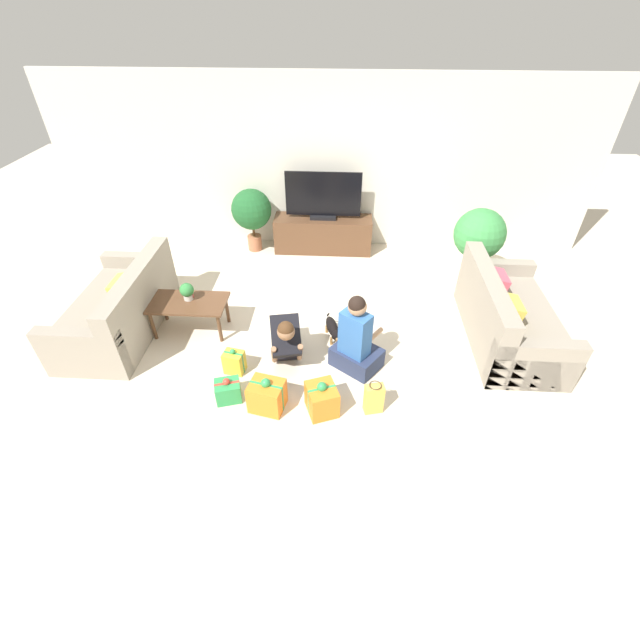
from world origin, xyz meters
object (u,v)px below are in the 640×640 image
potted_plant_corner_right (479,236)px  tabletop_plant (187,291)px  person_kneeling (285,337)px  person_sitting (356,342)px  gift_box_a (228,391)px  tv (323,198)px  gift_box_c (322,399)px  tv_console (323,234)px  sofa_left (120,310)px  sofa_right (507,318)px  coffee_table (188,305)px  gift_box_b (267,395)px  mug (188,296)px  dog (333,329)px  potted_plant_back_left (252,211)px  gift_box_d (234,362)px  gift_bag_a (374,398)px

potted_plant_corner_right → tabletop_plant: bearing=-161.3°
person_kneeling → person_sitting: bearing=-16.9°
person_sitting → gift_box_a: person_sitting is taller
tv → person_sitting: 2.86m
gift_box_c → gift_box_a: bearing=174.3°
tv_console → sofa_left: bearing=-136.9°
sofa_right → tv: 3.24m
gift_box_a → coffee_table: bearing=122.8°
tv → person_kneeling: size_ratio=1.51×
person_kneeling → gift_box_b: (-0.11, -0.74, -0.16)m
coffee_table → mug: bearing=89.5°
gift_box_c → tabletop_plant: tabletop_plant is taller
coffee_table → tv_console: size_ratio=0.61×
tv_console → tv: 0.62m
tabletop_plant → dog: bearing=-4.9°
tv → gift_box_a: tv is taller
potted_plant_back_left → person_kneeling: 2.79m
tv_console → gift_box_d: tv_console is taller
potted_plant_corner_right → gift_bag_a: bearing=-120.8°
person_sitting → mug: (-2.06, 0.60, 0.12)m
sofa_left → gift_box_a: size_ratio=5.85×
tv → sofa_left: bearing=-136.9°
person_kneeling → gift_bag_a: person_kneeling is taller
dog → potted_plant_corner_right: bearing=19.8°
gift_box_b → mug: mug is taller
potted_plant_back_left → gift_box_d: (0.29, -2.87, -0.54)m
coffee_table → person_kneeling: size_ratio=1.22×
gift_box_a → tv: bearing=76.2°
sofa_right → gift_box_c: (-2.17, -1.30, -0.14)m
person_kneeling → gift_box_d: size_ratio=2.39×
sofa_right → person_sitting: bearing=108.7°
coffee_table → gift_box_c: coffee_table is taller
potted_plant_corner_right → gift_box_c: (-2.03, -2.55, -0.61)m
sofa_right → gift_box_b: bearing=115.1°
sofa_right → potted_plant_corner_right: (-0.15, 1.25, 0.47)m
potted_plant_back_left → tabletop_plant: size_ratio=4.58×
sofa_left → sofa_right: bearing=91.3°
gift_box_b → coffee_table: bearing=133.7°
person_sitting → person_kneeling: bearing=30.8°
mug → tabletop_plant: (0.00, -0.00, 0.08)m
sofa_right → potted_plant_back_left: size_ratio=1.76×
potted_plant_back_left → gift_box_a: size_ratio=3.32×
tv_console → person_sitting: bearing=-79.3°
coffee_table → person_sitting: (2.07, -0.54, -0.02)m
person_sitting → gift_box_d: size_ratio=3.06×
sofa_right → gift_box_d: sofa_right is taller
gift_bag_a → tabletop_plant: tabletop_plant is taller
tv_console → gift_box_b: 3.45m
gift_box_c → tv_console: bearing=92.9°
potted_plant_corner_right → person_kneeling: potted_plant_corner_right is taller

